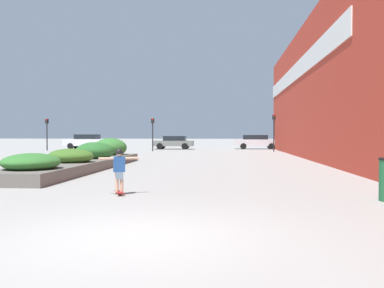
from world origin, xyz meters
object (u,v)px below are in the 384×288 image
at_px(skateboarder, 119,166).
at_px(traffic_light_left, 153,129).
at_px(skateboard, 119,192).
at_px(car_center_left, 86,141).
at_px(car_center_right, 174,142).
at_px(traffic_light_right, 274,126).
at_px(traffic_light_far_left, 47,129).
at_px(car_leftmost, 364,142).
at_px(car_rightmost, 256,142).

height_order(skateboarder, traffic_light_left, traffic_light_left).
relative_size(skateboard, car_center_left, 0.13).
bearing_deg(car_center_right, traffic_light_right, -118.74).
bearing_deg(traffic_light_right, traffic_light_far_left, 178.38).
height_order(skateboard, car_center_right, car_center_right).
xyz_separation_m(traffic_light_right, traffic_light_far_left, (-21.90, 0.62, -0.18)).
distance_m(car_leftmost, car_center_right, 19.54).
xyz_separation_m(skateboard, traffic_light_far_left, (-14.83, 29.62, 2.08)).
relative_size(car_center_left, traffic_light_left, 1.48).
distance_m(car_leftmost, traffic_light_far_left, 31.69).
distance_m(car_leftmost, car_center_left, 29.28).
bearing_deg(car_center_left, car_leftmost, -92.58).
bearing_deg(traffic_light_right, skateboard, -103.69).
xyz_separation_m(skateboarder, traffic_light_far_left, (-14.83, 29.62, 1.38)).
bearing_deg(skateboarder, car_center_right, 71.68).
bearing_deg(traffic_light_left, traffic_light_far_left, 176.52).
xyz_separation_m(car_center_left, car_center_right, (9.74, -0.35, -0.07)).
bearing_deg(skateboard, traffic_light_right, 53.14).
relative_size(skateboarder, car_center_right, 0.26).
xyz_separation_m(car_leftmost, traffic_light_right, (-9.52, -4.51, 1.50)).
bearing_deg(skateboarder, car_center_left, 86.81).
bearing_deg(car_rightmost, car_center_left, -87.43).
relative_size(skateboarder, traffic_light_left, 0.36).
height_order(skateboard, traffic_light_left, traffic_light_left).
relative_size(car_leftmost, car_rightmost, 0.85).
bearing_deg(car_leftmost, traffic_light_left, 102.28).
relative_size(skateboard, traffic_light_far_left, 0.20).
height_order(car_leftmost, traffic_light_far_left, traffic_light_far_left).
bearing_deg(traffic_light_left, skateboard, -81.67).
height_order(car_center_right, car_rightmost, car_rightmost).
height_order(traffic_light_left, traffic_light_far_left, traffic_light_far_left).
bearing_deg(car_center_left, traffic_light_far_left, 157.41).
relative_size(traffic_light_left, traffic_light_far_left, 0.99).
bearing_deg(traffic_light_far_left, car_center_right, 22.21).
xyz_separation_m(car_center_right, traffic_light_left, (-1.31, -5.50, 1.37)).
xyz_separation_m(car_center_right, traffic_light_right, (9.99, -5.48, 1.57)).
height_order(car_leftmost, traffic_light_left, traffic_light_left).
distance_m(car_center_left, traffic_light_left, 10.34).
bearing_deg(car_center_left, traffic_light_left, -124.80).
bearing_deg(skateboard, car_center_left, 86.81).
bearing_deg(car_center_left, traffic_light_right, -106.46).
bearing_deg(car_leftmost, skateboard, 153.67).
distance_m(skateboard, traffic_light_left, 29.36).
relative_size(car_rightmost, traffic_light_right, 1.40).
bearing_deg(car_center_right, traffic_light_left, 166.57).
distance_m(car_center_left, car_center_right, 9.74).
distance_m(traffic_light_left, traffic_light_right, 11.31).
xyz_separation_m(car_center_left, car_rightmost, (18.59, 0.83, -0.02)).
bearing_deg(traffic_light_left, car_rightmost, 33.34).
bearing_deg(car_center_left, skateboarder, -160.01).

